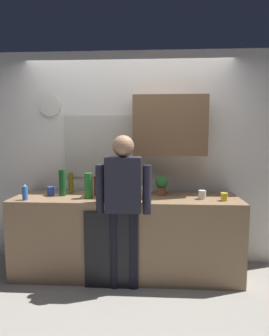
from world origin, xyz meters
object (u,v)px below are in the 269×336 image
object	(u,v)px
cup_white_mug	(202,195)
bottle_clear_soda	(89,186)
cup_yellow_cup	(224,197)
person_at_sink	(123,199)
mixing_bowl	(142,191)
cup_blue_mug	(51,191)
bottle_red_vinegar	(97,186)
dish_soap	(25,193)
bottle_green_wine	(62,183)
bottle_amber_beer	(118,188)
potted_plant	(162,184)
coffee_maker	(132,187)
bottle_olive_oil	(71,183)

from	to	relation	value
cup_white_mug	bottle_clear_soda	bearing A→B (deg)	-178.60
cup_yellow_cup	person_at_sink	xyz separation A→B (m)	(-1.06, -0.18, 0.00)
mixing_bowl	cup_blue_mug	bearing A→B (deg)	-173.19
bottle_red_vinegar	cup_blue_mug	size ratio (longest dim) A/B	2.20
dish_soap	bottle_green_wine	bearing A→B (deg)	35.85
bottle_amber_beer	bottle_red_vinegar	bearing A→B (deg)	153.91
bottle_red_vinegar	potted_plant	distance (m)	0.75
coffee_maker	cup_yellow_cup	size ratio (longest dim) A/B	3.88
coffee_maker	cup_yellow_cup	world-z (taller)	coffee_maker
potted_plant	person_at_sink	world-z (taller)	person_at_sink
cup_yellow_cup	potted_plant	bearing A→B (deg)	160.14
mixing_bowl	bottle_green_wine	bearing A→B (deg)	-171.59
cup_yellow_cup	potted_plant	distance (m)	0.70
mixing_bowl	potted_plant	bearing A→B (deg)	-11.40
bottle_clear_soda	bottle_olive_oil	size ratio (longest dim) A/B	1.12
bottle_amber_beer	cup_blue_mug	bearing A→B (deg)	173.59
bottle_red_vinegar	dish_soap	distance (m)	0.78
cup_blue_mug	bottle_olive_oil	bearing A→B (deg)	32.15
cup_blue_mug	dish_soap	bearing A→B (deg)	-127.63
bottle_clear_soda	cup_yellow_cup	size ratio (longest dim) A/B	3.29
bottle_red_vinegar	cup_blue_mug	distance (m)	0.54
bottle_green_wine	mixing_bowl	size ratio (longest dim) A/B	1.36
bottle_red_vinegar	cup_yellow_cup	distance (m)	1.42
coffee_maker	bottle_clear_soda	distance (m)	0.49
bottle_amber_beer	cup_white_mug	size ratio (longest dim) A/B	2.42
coffee_maker	bottle_clear_soda	size ratio (longest dim) A/B	1.18
bottle_amber_beer	cup_blue_mug	xyz separation A→B (m)	(-0.80, 0.09, -0.07)
cup_blue_mug	bottle_green_wine	bearing A→B (deg)	-3.61
cup_yellow_cup	cup_blue_mug	world-z (taller)	cup_blue_mug
bottle_red_vinegar	mixing_bowl	world-z (taller)	bottle_red_vinegar
mixing_bowl	bottle_red_vinegar	bearing A→B (deg)	-170.63
bottle_green_wine	cup_blue_mug	world-z (taller)	bottle_green_wine
coffee_maker	bottle_clear_soda	bearing A→B (deg)	168.82
bottle_clear_soda	person_at_sink	world-z (taller)	person_at_sink
coffee_maker	person_at_sink	distance (m)	0.18
cup_white_mug	potted_plant	distance (m)	0.48
bottle_green_wine	dish_soap	size ratio (longest dim) A/B	1.67
cup_yellow_cup	cup_white_mug	world-z (taller)	cup_white_mug
bottle_green_wine	bottle_red_vinegar	size ratio (longest dim) A/B	1.36
bottle_amber_beer	mixing_bowl	size ratio (longest dim) A/B	1.05
bottle_amber_beer	cup_white_mug	bearing A→B (deg)	-0.14
bottle_olive_oil	bottle_amber_beer	world-z (taller)	bottle_olive_oil
coffee_maker	person_at_sink	size ratio (longest dim) A/B	0.21
coffee_maker	mixing_bowl	xyz separation A→B (m)	(0.10, 0.34, -0.11)
coffee_maker	cup_blue_mug	bearing A→B (deg)	167.15
bottle_green_wine	cup_white_mug	bearing A→B (deg)	-3.01
bottle_green_wine	cup_white_mug	size ratio (longest dim) A/B	3.16
coffee_maker	cup_white_mug	bearing A→B (deg)	9.41
bottle_amber_beer	bottle_green_wine	bearing A→B (deg)	172.98
coffee_maker	bottle_olive_oil	size ratio (longest dim) A/B	1.32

